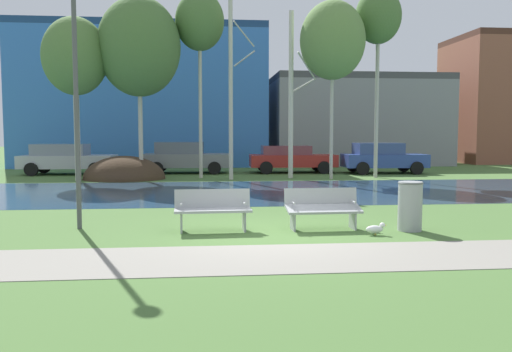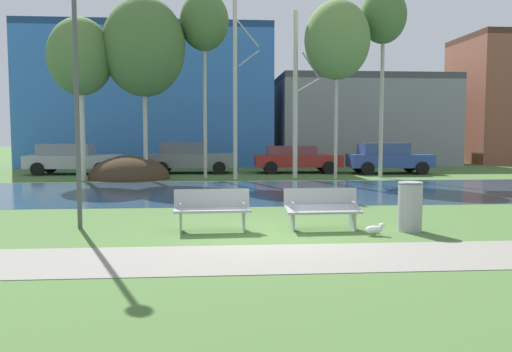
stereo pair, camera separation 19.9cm
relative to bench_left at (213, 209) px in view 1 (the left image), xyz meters
name	(u,v)px [view 1 (the left image)]	position (x,y,z in m)	size (l,w,h in m)	color
ground_plane	(240,186)	(1.18, 9.34, -0.47)	(120.00, 120.00, 0.00)	#476B33
paved_path_strip	(287,258)	(1.18, -2.53, -0.47)	(60.00, 2.04, 0.01)	gray
river_band	(243,191)	(1.18, 7.38, -0.47)	(80.00, 7.70, 0.01)	#284256
soil_mound	(125,179)	(-3.74, 12.92, -0.47)	(3.60, 3.17, 2.07)	#423021
bench_left	(213,209)	(0.00, 0.00, 0.00)	(1.62, 0.61, 0.87)	#9EA0A3
bench_right	(323,207)	(2.35, 0.00, 0.00)	(1.62, 0.61, 0.87)	#9EA0A3
trash_bin	(410,205)	(4.15, -0.33, 0.07)	(0.53, 0.53, 1.04)	#999B9E
seagull	(376,229)	(3.27, -0.77, -0.34)	(0.43, 0.16, 0.26)	white
streetlamp	(75,53)	(-2.86, 0.55, 3.25)	(0.32, 0.32, 5.62)	#4C4C51
birch_far_left	(75,57)	(-5.57, 12.20, 4.77)	(2.73, 2.73, 6.91)	beige
birch_left	(139,47)	(-2.95, 12.56, 5.28)	(3.57, 3.57, 7.90)	#BCB7A8
birch_center_left	(200,22)	(-0.34, 13.10, 6.49)	(2.18, 2.18, 8.98)	#BCB7A8
birch_center	(231,77)	(1.01, 12.23, 3.99)	(1.15, 2.08, 8.82)	beige
birch_center_right	(292,94)	(3.75, 12.73, 3.31)	(1.22, 2.18, 7.47)	beige
birch_right	(333,41)	(5.43, 12.05, 5.60)	(2.86, 2.86, 7.81)	#BCB7A8
birch_far_right	(378,18)	(7.67, 12.65, 6.75)	(2.06, 2.06, 9.35)	#BCB7A8
parked_van_nearest_silver	(66,158)	(-6.97, 15.82, 0.32)	(4.55, 2.15, 1.51)	#B2B5BC
parked_sedan_second_grey	(185,157)	(-1.18, 16.07, 0.35)	(4.31, 2.20, 1.59)	slate
parked_hatch_third_red	(291,158)	(4.25, 15.90, 0.28)	(4.44, 2.18, 1.39)	maroon
parked_wagon_fourth_blue	(382,157)	(8.80, 15.04, 0.33)	(4.15, 2.14, 1.54)	#2D4793
building_blue_store	(146,98)	(-3.92, 23.87, 3.80)	(15.03, 7.64, 8.55)	#3870C6
building_grey_warehouse	(353,121)	(9.71, 23.81, 2.37)	(10.97, 7.72, 5.69)	gray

